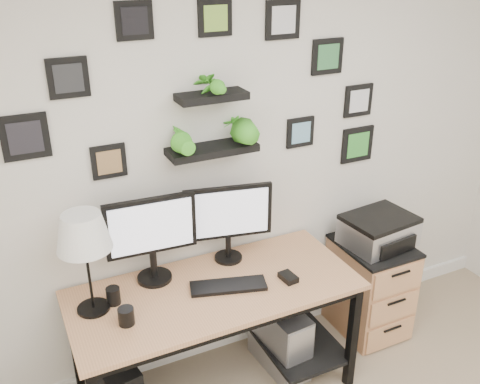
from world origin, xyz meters
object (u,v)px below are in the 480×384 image
monitor_right (228,217)px  table_lamp (83,234)px  desk (219,301)px  pc_tower_grey (280,338)px  monitor_left (151,234)px  file_cabinet (370,287)px  printer (379,230)px  mug (126,316)px

monitor_right → table_lamp: size_ratio=0.92×
desk → pc_tower_grey: (0.41, -0.02, -0.40)m
monitor_left → monitor_right: 0.47m
monitor_left → pc_tower_grey: (0.72, -0.20, -0.82)m
table_lamp → pc_tower_grey: bearing=-4.0°
pc_tower_grey → file_cabinet: (0.75, 0.07, 0.11)m
pc_tower_grey → printer: (0.77, 0.08, 0.55)m
mug → file_cabinet: mug is taller
printer → file_cabinet: bearing=-168.2°
monitor_left → monitor_right: bearing=2.0°
desk → pc_tower_grey: size_ratio=3.44×
monitor_right → pc_tower_grey: bearing=-40.4°
desk → monitor_right: monitor_right is taller
desk → monitor_left: monitor_left is taller
table_lamp → printer: (1.85, 0.00, -0.43)m
pc_tower_grey → file_cabinet: size_ratio=0.69×
monitor_right → printer: size_ratio=1.08×
monitor_left → table_lamp: size_ratio=0.92×
pc_tower_grey → monitor_left: bearing=164.6°
desk → file_cabinet: desk is taller
monitor_right → mug: bearing=-155.3°
desk → monitor_left: 0.55m
monitor_left → table_lamp: 0.42m
pc_tower_grey → file_cabinet: bearing=5.6°
printer → mug: bearing=-173.7°
mug → file_cabinet: bearing=6.2°
file_cabinet → mug: bearing=-173.8°
monitor_left → file_cabinet: bearing=-4.8°
file_cabinet → printer: printer is taller
mug → monitor_left: bearing=51.9°
desk → printer: size_ratio=3.38×
monitor_right → monitor_left: bearing=-178.0°
table_lamp → pc_tower_grey: table_lamp is taller
monitor_left → table_lamp: (-0.37, -0.12, 0.15)m
desk → monitor_right: bearing=52.1°
file_cabinet → desk: bearing=-177.1°
file_cabinet → monitor_right: bearing=172.0°
desk → pc_tower_grey: 0.57m
mug → file_cabinet: 1.78m
monitor_left → mug: 0.47m
pc_tower_grey → printer: 0.95m
monitor_left → mug: (-0.24, -0.31, -0.25)m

